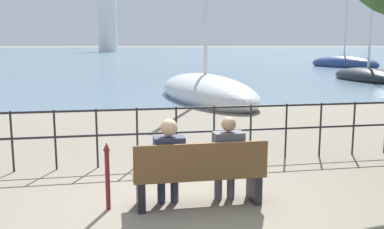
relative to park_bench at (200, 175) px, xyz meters
name	(u,v)px	position (x,y,z in m)	size (l,w,h in m)	color
ground_plane	(199,204)	(0.00, 0.06, -0.43)	(1000.00, 1000.00, 0.00)	gray
harbor_water	(115,50)	(0.00, 158.66, -0.43)	(600.00, 300.00, 0.01)	slate
park_bench	(200,175)	(0.00, 0.00, 0.00)	(1.77, 0.45, 0.90)	brown
seated_person_left	(169,158)	(-0.40, 0.08, 0.23)	(0.40, 0.35, 1.20)	#2D3347
seated_person_right	(228,156)	(0.40, 0.08, 0.23)	(0.40, 0.35, 1.20)	#4C4C51
promenade_railing	(176,126)	(0.00, 2.12, 0.26)	(11.28, 0.04, 1.05)	black
closed_umbrella	(107,172)	(-1.21, 0.10, 0.07)	(0.09, 0.09, 0.91)	maroon
sailboat_0	(205,92)	(2.45, 10.88, -0.13)	(3.70, 8.03, 7.77)	silver
sailboat_1	(344,64)	(20.39, 31.83, -0.08)	(4.94, 7.70, 11.40)	navy
sailboat_3	(368,76)	(13.81, 17.69, -0.15)	(2.34, 6.22, 10.52)	black
harbor_lighthouse	(107,20)	(-2.12, 117.41, 8.30)	(5.16, 5.16, 18.77)	white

